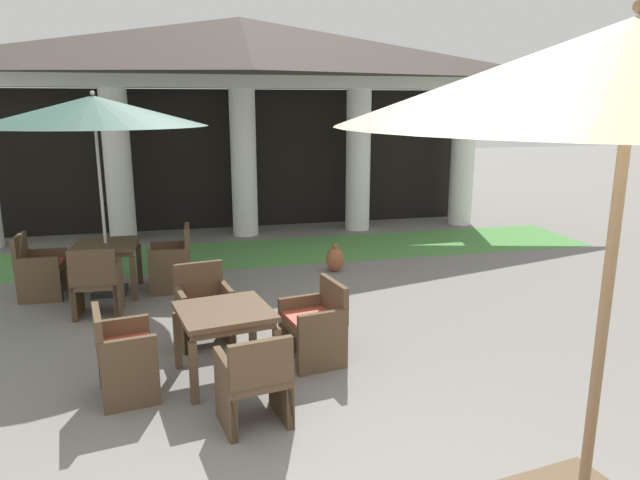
{
  "coord_description": "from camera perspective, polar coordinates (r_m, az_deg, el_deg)",
  "views": [
    {
      "loc": [
        -1.2,
        -2.39,
        2.62
      ],
      "look_at": [
        0.15,
        3.28,
        1.24
      ],
      "focal_mm": 32.3,
      "sensor_mm": 36.0,
      "label": 1
    }
  ],
  "objects": [
    {
      "name": "background_pavilion",
      "position": [
        11.79,
        -7.89,
        16.13
      ],
      "size": [
        10.79,
        2.82,
        4.23
      ],
      "color": "white",
      "rests_on": "ground"
    },
    {
      "name": "patio_chair_mid_left_north",
      "position": [
        6.61,
        -11.46,
        -6.61
      ],
      "size": [
        0.65,
        0.61,
        0.88
      ],
      "rotation": [
        0.0,
        0.0,
        -2.96
      ],
      "color": "brown",
      "rests_on": "ground"
    },
    {
      "name": "patio_chair_near_foreground_west",
      "position": [
        8.82,
        -26.03,
        -2.59
      ],
      "size": [
        0.59,
        0.59,
        0.9
      ],
      "rotation": [
        0.0,
        0.0,
        -1.61
      ],
      "color": "brown",
      "rests_on": "ground"
    },
    {
      "name": "patio_chair_near_foreground_south",
      "position": [
        7.78,
        -21.27,
        -4.03
      ],
      "size": [
        0.59,
        0.53,
        0.91
      ],
      "rotation": [
        0.0,
        0.0,
        -0.04
      ],
      "color": "brown",
      "rests_on": "ground"
    },
    {
      "name": "patio_table_mid_left",
      "position": [
        5.66,
        -9.44,
        -7.73
      ],
      "size": [
        0.99,
        0.99,
        0.71
      ],
      "rotation": [
        0.0,
        0.0,
        0.18
      ],
      "color": "brown",
      "rests_on": "ground"
    },
    {
      "name": "lawn_strip",
      "position": [
        10.47,
        -6.43,
        -1.24
      ],
      "size": [
        12.59,
        1.94,
        0.01
      ],
      "primitive_type": "cube",
      "color": "#519347",
      "rests_on": "ground"
    },
    {
      "name": "patio_chair_near_foreground_east",
      "position": [
        8.53,
        -14.37,
        -2.05
      ],
      "size": [
        0.59,
        0.59,
        0.94
      ],
      "rotation": [
        0.0,
        0.0,
        1.53
      ],
      "color": "brown",
      "rests_on": "ground"
    },
    {
      "name": "terracotta_urn",
      "position": [
        9.23,
        1.49,
        -1.92
      ],
      "size": [
        0.29,
        0.29,
        0.47
      ],
      "color": "#9E5633",
      "rests_on": "ground"
    },
    {
      "name": "patio_chair_mid_left_west",
      "position": [
        5.6,
        -18.97,
        -10.68
      ],
      "size": [
        0.59,
        0.67,
        0.85
      ],
      "rotation": [
        0.0,
        0.0,
        -1.39
      ],
      "color": "brown",
      "rests_on": "ground"
    },
    {
      "name": "patio_chair_mid_left_south",
      "position": [
        4.91,
        -6.49,
        -13.7
      ],
      "size": [
        0.62,
        0.58,
        0.83
      ],
      "rotation": [
        0.0,
        0.0,
        0.18
      ],
      "color": "brown",
      "rests_on": "ground"
    },
    {
      "name": "patio_table_near_foreground",
      "position": [
        8.58,
        -20.42,
        -0.98
      ],
      "size": [
        0.87,
        0.87,
        0.73
      ],
      "rotation": [
        0.0,
        0.0,
        -0.04
      ],
      "color": "brown",
      "rests_on": "ground"
    },
    {
      "name": "patio_umbrella_near_foreground",
      "position": [
        8.34,
        -21.49,
        11.74
      ],
      "size": [
        2.97,
        2.97,
        2.79
      ],
      "color": "#2D2D2D",
      "rests_on": "ground"
    },
    {
      "name": "patio_chair_mid_left_east",
      "position": [
        6.02,
        -0.46,
        -8.31
      ],
      "size": [
        0.64,
        0.7,
        0.85
      ],
      "rotation": [
        0.0,
        0.0,
        -4.53
      ],
      "color": "brown",
      "rests_on": "ground"
    },
    {
      "name": "patio_umbrella_mid_right",
      "position": [
        2.51,
        28.57,
        13.87
      ],
      "size": [
        2.24,
        2.24,
        3.0
      ],
      "color": "#2D2D2D",
      "rests_on": "ground"
    }
  ]
}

